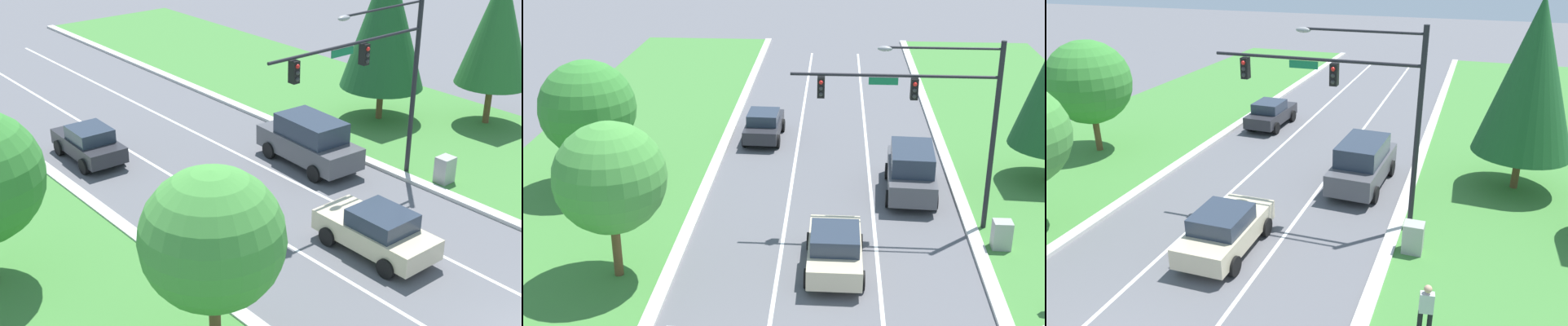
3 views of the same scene
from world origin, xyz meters
The scene contains 8 objects.
traffic_signal_mast centered at (3.87, 10.76, 5.11)m, with size 7.88×0.41×7.64m.
graphite_suv centered at (3.52, 14.06, 1.11)m, with size 2.38×5.07×2.17m.
champagne_sedan centered at (0.21, 7.15, 0.84)m, with size 2.10×4.35×1.66m.
charcoal_sedan centered at (-3.65, 20.61, 0.81)m, with size 2.04×4.20×1.59m.
utility_cabinet centered at (6.49, 9.07, 0.59)m, with size 0.70×0.60×1.19m.
pedestrian centered at (7.38, 4.94, 0.94)m, with size 0.41×0.27×1.69m.
conifer_near_right_tree centered at (10.05, 15.87, 5.09)m, with size 4.13×4.13×8.40m.
oak_near_left_tree centered at (-10.69, 13.76, 3.73)m, with size 4.24×4.24×5.86m.
Camera 3 is at (7.93, -6.63, 9.82)m, focal length 35.00 mm.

